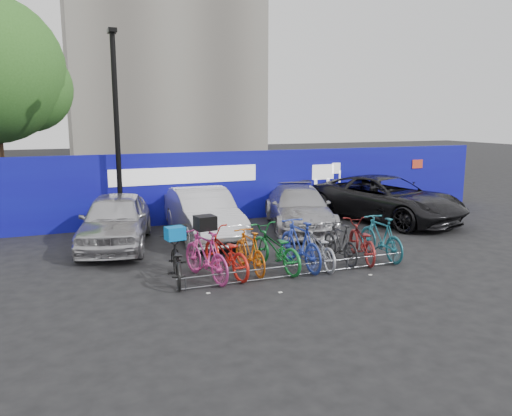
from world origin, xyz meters
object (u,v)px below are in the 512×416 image
bike_8 (361,241)px  car_2 (299,208)px  bike_rack (298,270)px  bike_9 (381,237)px  bike_5 (300,244)px  car_1 (203,214)px  bike_0 (176,261)px  lamppost (117,127)px  bike_2 (225,253)px  car_0 (115,220)px  bike_3 (250,251)px  bike_1 (206,255)px  bike_7 (340,243)px  car_3 (386,199)px  bike_6 (318,247)px  bike_4 (275,248)px

bike_8 → car_2: bearing=-77.7°
bike_rack → bike_9: (2.61, 0.57, 0.39)m
bike_5 → car_1: bearing=-72.8°
car_1 → bike_5: car_1 is taller
car_2 → bike_0: 6.19m
lamppost → bike_2: 6.18m
car_0 → bike_3: bearing=-40.7°
bike_2 → bike_8: 3.57m
bike_1 → bike_7: bearing=167.7°
car_3 → bike_0: size_ratio=3.07×
car_0 → bike_8: car_0 is taller
bike_0 → bike_7: 4.13m
bike_1 → bike_6: bike_1 is taller
car_0 → bike_5: (3.87, -3.76, -0.15)m
car_0 → bike_2: bearing=-47.3°
car_2 → bike_3: (-3.12, -3.76, -0.16)m
car_0 → car_3: car_3 is taller
bike_9 → car_2: bearing=-83.8°
bike_5 → bike_8: (1.73, 0.04, -0.09)m
bike_4 → car_2: bearing=-133.4°
car_3 → bike_6: bearing=-158.2°
bike_1 → bike_6: bearing=165.6°
car_0 → bike_9: (6.15, -3.77, -0.18)m
bike_3 → bike_8: 2.97m
bike_1 → bike_8: 4.06m
car_1 → bike_rack: bearing=-75.4°
bike_5 → bike_rack: bearing=57.6°
bike_rack → bike_4: (-0.28, 0.67, 0.36)m
bike_7 → bike_8: bike_8 is taller
bike_4 → bike_0: bearing=-9.9°
car_3 → bike_7: size_ratio=3.33×
bike_1 → bike_8: bike_1 is taller
bike_1 → car_0: bearing=-81.7°
bike_0 → bike_5: 2.99m
car_2 → bike_8: 3.87m
bike_3 → bike_8: bike_3 is taller
car_2 → bike_rack: bearing=-99.8°
bike_6 → bike_1: bearing=3.4°
car_1 → bike_1: car_1 is taller
car_0 → bike_6: bearing=-28.0°
car_1 → car_2: 3.25m
bike_4 → bike_9: 2.89m
bike_4 → bike_6: bearing=162.9°
car_3 → car_1: bearing=163.7°
car_1 → car_3: size_ratio=0.80×
lamppost → bike_1: lamppost is taller
car_2 → bike_4: (-2.49, -3.81, -0.14)m
bike_1 → bike_0: bearing=-22.2°
bike_6 → bike_7: bike_7 is taller
car_3 → bike_4: car_3 is taller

